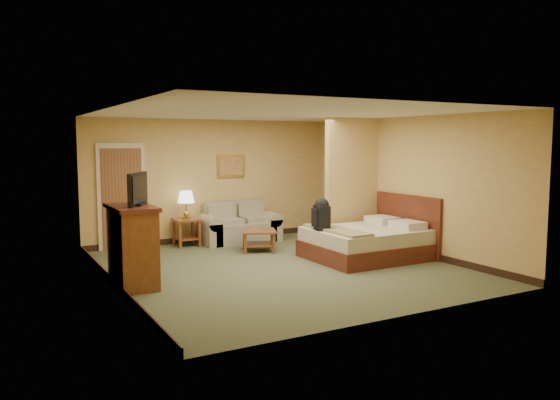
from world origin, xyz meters
TOP-DOWN VIEW (x-y plane):
  - floor at (0.00, 0.00)m, footprint 6.00×6.00m
  - ceiling at (0.00, 0.00)m, footprint 6.00×6.00m
  - back_wall at (0.00, 3.00)m, footprint 5.50×0.02m
  - left_wall at (-2.75, 0.00)m, footprint 0.02×6.00m
  - right_wall at (2.75, 0.00)m, footprint 0.02×6.00m
  - partition at (2.15, 0.93)m, footprint 1.20×0.15m
  - door at (-1.95, 2.96)m, footprint 0.94×0.16m
  - baseboard at (0.00, 2.99)m, footprint 5.50×0.02m
  - loveseat at (0.42, 2.57)m, footprint 1.68×0.78m
  - side_table at (-0.73, 2.65)m, footprint 0.51×0.51m
  - table_lamp at (-0.73, 2.65)m, footprint 0.35×0.35m
  - coffee_table at (0.32, 1.45)m, footprint 0.84×0.84m
  - wall_picture at (0.42, 2.97)m, footprint 0.65×0.04m
  - dresser at (-2.47, 0.01)m, footprint 0.59×1.12m
  - tv at (-2.38, 0.01)m, footprint 0.46×0.70m
  - bed at (1.82, -0.10)m, footprint 2.05×1.74m
  - backpack at (0.93, 0.15)m, footprint 0.29×0.38m

SIDE VIEW (x-z plane):
  - floor at x=0.00m, z-range 0.00..0.00m
  - baseboard at x=0.00m, z-range 0.00..0.12m
  - loveseat at x=0.42m, z-range -0.15..0.70m
  - coffee_table at x=0.32m, z-range 0.09..0.50m
  - bed at x=1.82m, z-range -0.26..0.87m
  - side_table at x=-0.73m, z-range 0.09..0.65m
  - dresser at x=-2.47m, z-range 0.01..1.20m
  - backpack at x=0.93m, z-range 0.57..1.14m
  - table_lamp at x=-0.73m, z-range 0.71..1.28m
  - door at x=-1.95m, z-range -0.02..2.08m
  - back_wall at x=0.00m, z-range 0.00..2.60m
  - left_wall at x=-2.75m, z-range 0.00..2.60m
  - right_wall at x=2.75m, z-range 0.00..2.60m
  - partition at x=2.15m, z-range 0.00..2.60m
  - tv at x=-2.38m, z-range 1.18..1.66m
  - wall_picture at x=0.42m, z-range 1.35..1.85m
  - ceiling at x=0.00m, z-range 2.60..2.60m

